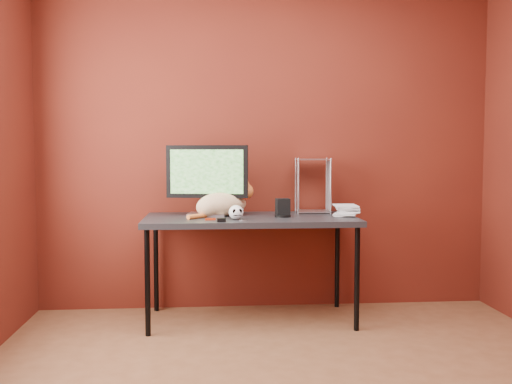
{
  "coord_description": "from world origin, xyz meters",
  "views": [
    {
      "loc": [
        -0.44,
        -2.66,
        1.21
      ],
      "look_at": [
        -0.13,
        1.15,
        0.94
      ],
      "focal_mm": 40.0,
      "sensor_mm": 36.0,
      "label": 1
    }
  ],
  "objects": [
    {
      "name": "room",
      "position": [
        0.0,
        0.0,
        1.45
      ],
      "size": [
        3.52,
        3.52,
        2.61
      ],
      "color": "brown",
      "rests_on": "ground"
    },
    {
      "name": "desk",
      "position": [
        -0.15,
        1.37,
        0.7
      ],
      "size": [
        1.5,
        0.7,
        0.75
      ],
      "color": "black",
      "rests_on": "ground"
    },
    {
      "name": "monitor",
      "position": [
        -0.46,
        1.44,
        1.03
      ],
      "size": [
        0.59,
        0.23,
        0.51
      ],
      "rotation": [
        0.0,
        0.0,
        -0.16
      ],
      "color": "#B4B4B9",
      "rests_on": "desk"
    },
    {
      "name": "cat",
      "position": [
        -0.35,
        1.43,
        0.84
      ],
      "size": [
        0.48,
        0.37,
        0.26
      ],
      "rotation": [
        0.0,
        0.0,
        0.39
      ],
      "color": "#C27729",
      "rests_on": "desk"
    },
    {
      "name": "skull_mug",
      "position": [
        -0.26,
        1.21,
        0.8
      ],
      "size": [
        0.1,
        0.1,
        0.1
      ],
      "rotation": [
        0.0,
        0.0,
        0.15
      ],
      "color": "white",
      "rests_on": "desk"
    },
    {
      "name": "speaker",
      "position": [
        0.08,
        1.34,
        0.81
      ],
      "size": [
        0.11,
        0.11,
        0.13
      ],
      "rotation": [
        0.0,
        0.0,
        0.11
      ],
      "color": "black",
      "rests_on": "desk"
    },
    {
      "name": "book_stack",
      "position": [
        0.48,
        1.43,
        1.19
      ],
      "size": [
        0.23,
        0.26,
        0.88
      ],
      "rotation": [
        0.0,
        0.0,
        -0.15
      ],
      "color": "beige",
      "rests_on": "desk"
    },
    {
      "name": "wire_rack",
      "position": [
        0.34,
        1.6,
        0.96
      ],
      "size": [
        0.25,
        0.21,
        0.42
      ],
      "rotation": [
        0.0,
        0.0,
        -0.05
      ],
      "color": "#B4B4B9",
      "rests_on": "desk"
    },
    {
      "name": "pocket_knife",
      "position": [
        -0.44,
        1.19,
        0.76
      ],
      "size": [
        0.07,
        0.02,
        0.01
      ],
      "primitive_type": "cube",
      "rotation": [
        0.0,
        0.0,
        0.07
      ],
      "color": "#99240B",
      "rests_on": "desk"
    },
    {
      "name": "black_gadget",
      "position": [
        -0.36,
        1.08,
        0.76
      ],
      "size": [
        0.06,
        0.04,
        0.03
      ],
      "primitive_type": "cube",
      "rotation": [
        0.0,
        0.0,
        0.16
      ],
      "color": "black",
      "rests_on": "desk"
    },
    {
      "name": "washer",
      "position": [
        -0.22,
        1.14,
        0.75
      ],
      "size": [
        0.05,
        0.05,
        0.0
      ],
      "primitive_type": "cylinder",
      "color": "#B4B4B9",
      "rests_on": "desk"
    }
  ]
}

